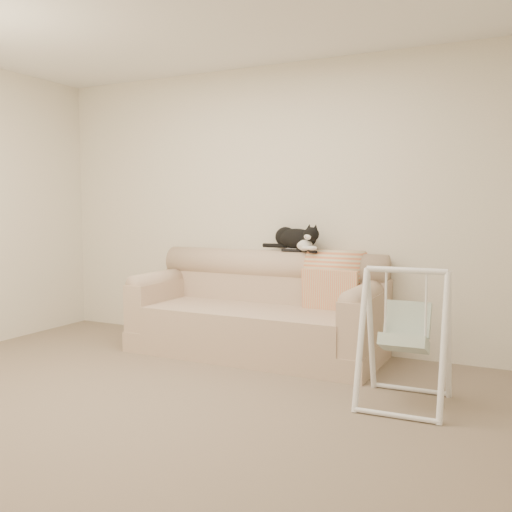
{
  "coord_description": "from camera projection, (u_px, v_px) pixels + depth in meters",
  "views": [
    {
      "loc": [
        2.13,
        -2.87,
        1.3
      ],
      "look_at": [
        0.06,
        1.27,
        0.9
      ],
      "focal_mm": 40.0,
      "sensor_mm": 36.0,
      "label": 1
    }
  ],
  "objects": [
    {
      "name": "ground_plane",
      "position": [
        158.0,
        412.0,
        3.62
      ],
      "size": [
        5.0,
        5.0,
        0.0
      ],
      "primitive_type": "plane",
      "color": "#746350",
      "rests_on": "ground"
    },
    {
      "name": "room_shell",
      "position": [
        154.0,
        169.0,
        3.49
      ],
      "size": [
        5.04,
        4.04,
        2.6
      ],
      "color": "beige",
      "rests_on": "ground"
    },
    {
      "name": "sofa",
      "position": [
        259.0,
        314.0,
        5.07
      ],
      "size": [
        2.2,
        0.93,
        0.9
      ],
      "color": "tan",
      "rests_on": "ground"
    },
    {
      "name": "remote_a",
      "position": [
        292.0,
        250.0,
        5.13
      ],
      "size": [
        0.18,
        0.06,
        0.03
      ],
      "color": "black",
      "rests_on": "sofa"
    },
    {
      "name": "remote_b",
      "position": [
        311.0,
        251.0,
        5.01
      ],
      "size": [
        0.15,
        0.15,
        0.02
      ],
      "color": "black",
      "rests_on": "sofa"
    },
    {
      "name": "tuxedo_cat",
      "position": [
        296.0,
        238.0,
        5.13
      ],
      "size": [
        0.61,
        0.4,
        0.24
      ],
      "color": "black",
      "rests_on": "sofa"
    },
    {
      "name": "throw_blanket",
      "position": [
        336.0,
        273.0,
        4.95
      ],
      "size": [
        0.49,
        0.38,
        0.58
      ],
      "color": "#E87D4C",
      "rests_on": "sofa"
    },
    {
      "name": "baby_swing",
      "position": [
        405.0,
        336.0,
        3.72
      ],
      "size": [
        0.58,
        0.61,
        0.91
      ],
      "color": "white",
      "rests_on": "ground"
    }
  ]
}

